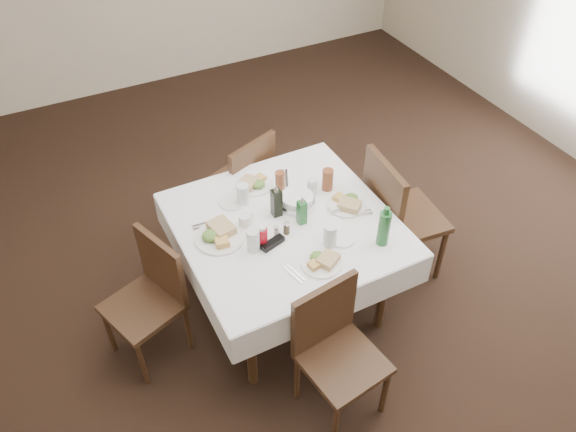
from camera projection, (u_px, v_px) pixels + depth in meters
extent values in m
plane|color=black|center=(307.00, 291.00, 4.05)|extent=(7.00, 7.00, 0.00)
cylinder|color=black|center=(251.00, 346.00, 3.27)|extent=(0.06, 0.06, 0.72)
cylinder|color=black|center=(195.00, 245.00, 3.89)|extent=(0.06, 0.06, 0.72)
cylinder|color=black|center=(384.00, 290.00, 3.59)|extent=(0.06, 0.06, 0.72)
cylinder|color=black|center=(313.00, 205.00, 4.20)|extent=(0.06, 0.06, 0.72)
cube|color=black|center=(285.00, 225.00, 3.49)|extent=(1.17, 1.17, 0.03)
cube|color=white|center=(285.00, 223.00, 3.47)|extent=(1.29, 1.29, 0.01)
cube|color=white|center=(244.00, 180.00, 3.97)|extent=(1.28, 0.02, 0.22)
cube|color=white|center=(338.00, 307.00, 3.12)|extent=(1.28, 0.02, 0.22)
cube|color=white|center=(370.00, 205.00, 3.76)|extent=(0.02, 1.28, 0.22)
cube|color=white|center=(189.00, 270.00, 3.33)|extent=(0.02, 1.28, 0.22)
cube|color=black|center=(236.00, 184.00, 4.26)|extent=(0.55, 0.55, 0.04)
cube|color=black|center=(253.00, 170.00, 4.01)|extent=(0.41, 0.19, 0.47)
cylinder|color=black|center=(239.00, 185.00, 4.60)|extent=(0.04, 0.04, 0.44)
cylinder|color=black|center=(271.00, 205.00, 4.42)|extent=(0.04, 0.04, 0.44)
cylinder|color=black|center=(205.00, 207.00, 4.40)|extent=(0.04, 0.04, 0.44)
cylinder|color=black|center=(238.00, 229.00, 4.21)|extent=(0.04, 0.04, 0.44)
cube|color=black|center=(343.00, 363.00, 3.11)|extent=(0.47, 0.47, 0.04)
cube|color=black|center=(324.00, 315.00, 3.07)|extent=(0.42, 0.10, 0.46)
cylinder|color=black|center=(336.00, 425.00, 3.06)|extent=(0.03, 0.03, 0.43)
cylinder|color=black|center=(297.00, 377.00, 3.28)|extent=(0.03, 0.03, 0.43)
cylinder|color=black|center=(385.00, 391.00, 3.22)|extent=(0.03, 0.03, 0.43)
cylinder|color=black|center=(345.00, 347.00, 3.44)|extent=(0.03, 0.03, 0.43)
cube|color=black|center=(406.00, 217.00, 3.91)|extent=(0.52, 0.52, 0.04)
cube|color=black|center=(383.00, 196.00, 3.68)|extent=(0.09, 0.48, 0.52)
cylinder|color=black|center=(441.00, 254.00, 3.99)|extent=(0.04, 0.04, 0.49)
cylinder|color=black|center=(390.00, 269.00, 3.87)|extent=(0.04, 0.04, 0.49)
cylinder|color=black|center=(411.00, 217.00, 4.27)|extent=(0.04, 0.04, 0.49)
cylinder|color=black|center=(363.00, 231.00, 4.16)|extent=(0.04, 0.04, 0.49)
cube|color=black|center=(143.00, 308.00, 3.41)|extent=(0.52, 0.52, 0.04)
cube|color=black|center=(162.00, 266.00, 3.36)|extent=(0.17, 0.40, 0.45)
cylinder|color=black|center=(109.00, 329.00, 3.54)|extent=(0.03, 0.03, 0.42)
cylinder|color=black|center=(154.00, 298.00, 3.73)|extent=(0.03, 0.03, 0.42)
cylinder|color=black|center=(142.00, 362.00, 3.36)|extent=(0.03, 0.03, 0.42)
cylinder|color=black|center=(188.00, 327.00, 3.55)|extent=(0.03, 0.03, 0.42)
cylinder|color=white|center=(254.00, 185.00, 3.73)|extent=(0.25, 0.25, 0.01)
cube|color=tan|center=(248.00, 183.00, 3.70)|extent=(0.16, 0.16, 0.04)
cube|color=gold|center=(259.00, 179.00, 3.74)|extent=(0.10, 0.09, 0.03)
ellipsoid|color=#336F29|center=(258.00, 184.00, 3.69)|extent=(0.09, 0.08, 0.04)
cylinder|color=white|center=(321.00, 263.00, 3.20)|extent=(0.24, 0.24, 0.01)
cube|color=tan|center=(328.00, 260.00, 3.19)|extent=(0.15, 0.14, 0.04)
cube|color=gold|center=(315.00, 264.00, 3.17)|extent=(0.09, 0.07, 0.03)
ellipsoid|color=#336F29|center=(317.00, 256.00, 3.21)|extent=(0.09, 0.08, 0.04)
cylinder|color=white|center=(346.00, 204.00, 3.58)|extent=(0.26, 0.26, 0.01)
cube|color=tan|center=(349.00, 205.00, 3.53)|extent=(0.17, 0.17, 0.04)
cube|color=gold|center=(341.00, 198.00, 3.59)|extent=(0.09, 0.10, 0.03)
ellipsoid|color=#336F29|center=(351.00, 198.00, 3.59)|extent=(0.10, 0.09, 0.04)
cylinder|color=white|center=(220.00, 237.00, 3.36)|extent=(0.30, 0.30, 0.02)
cube|color=tan|center=(221.00, 228.00, 3.37)|extent=(0.15, 0.18, 0.05)
cube|color=gold|center=(222.00, 240.00, 3.30)|extent=(0.09, 0.11, 0.04)
ellipsoid|color=#336F29|center=(211.00, 235.00, 3.32)|extent=(0.11, 0.10, 0.05)
cylinder|color=white|center=(233.00, 202.00, 3.60)|extent=(0.18, 0.18, 0.01)
cylinder|color=white|center=(342.00, 238.00, 3.35)|extent=(0.16, 0.16, 0.01)
cylinder|color=silver|center=(243.00, 194.00, 3.55)|extent=(0.08, 0.08, 0.15)
cylinder|color=silver|center=(330.00, 235.00, 3.27)|extent=(0.08, 0.08, 0.15)
cylinder|color=silver|center=(312.00, 187.00, 3.63)|extent=(0.06, 0.06, 0.12)
cylinder|color=silver|center=(253.00, 240.00, 3.25)|extent=(0.08, 0.08, 0.14)
cylinder|color=brown|center=(280.00, 181.00, 3.67)|extent=(0.06, 0.06, 0.13)
cylinder|color=brown|center=(328.00, 180.00, 3.66)|extent=(0.07, 0.07, 0.15)
cylinder|color=silver|center=(297.00, 202.00, 3.58)|extent=(0.23, 0.23, 0.04)
cylinder|color=white|center=(297.00, 199.00, 3.55)|extent=(0.21, 0.21, 0.05)
cube|color=black|center=(276.00, 203.00, 3.46)|extent=(0.06, 0.06, 0.19)
cone|color=silver|center=(276.00, 188.00, 3.38)|extent=(0.03, 0.03, 0.05)
cube|color=#22632C|center=(302.00, 212.00, 3.41)|extent=(0.05, 0.05, 0.16)
cone|color=silver|center=(302.00, 199.00, 3.34)|extent=(0.03, 0.03, 0.05)
cylinder|color=#AA0A18|center=(262.00, 237.00, 3.28)|extent=(0.07, 0.07, 0.12)
cylinder|color=white|center=(261.00, 228.00, 3.23)|extent=(0.05, 0.05, 0.02)
cylinder|color=white|center=(276.00, 233.00, 3.35)|extent=(0.03, 0.03, 0.06)
cylinder|color=silver|center=(276.00, 228.00, 3.33)|extent=(0.03, 0.03, 0.01)
cylinder|color=#3F3423|center=(286.00, 229.00, 3.37)|extent=(0.04, 0.04, 0.07)
cylinder|color=silver|center=(286.00, 224.00, 3.34)|extent=(0.04, 0.04, 0.01)
cylinder|color=white|center=(245.00, 226.00, 3.44)|extent=(0.12, 0.12, 0.01)
cylinder|color=white|center=(245.00, 220.00, 3.41)|extent=(0.07, 0.07, 0.08)
cylinder|color=black|center=(244.00, 217.00, 3.39)|extent=(0.06, 0.06, 0.01)
torus|color=white|center=(251.00, 217.00, 3.43)|extent=(0.05, 0.02, 0.05)
cube|color=black|center=(273.00, 243.00, 3.31)|extent=(0.16, 0.09, 0.03)
cylinder|color=#22632C|center=(384.00, 228.00, 3.26)|extent=(0.07, 0.07, 0.23)
cylinder|color=#22632C|center=(387.00, 211.00, 3.17)|extent=(0.03, 0.03, 0.04)
cube|color=white|center=(335.00, 209.00, 3.53)|extent=(0.08, 0.05, 0.04)
cube|color=pink|center=(335.00, 208.00, 3.53)|extent=(0.06, 0.03, 0.02)
cube|color=silver|center=(282.00, 178.00, 3.79)|extent=(0.10, 0.18, 0.01)
cube|color=silver|center=(287.00, 178.00, 3.79)|extent=(0.10, 0.18, 0.01)
cube|color=silver|center=(296.00, 273.00, 3.15)|extent=(0.05, 0.15, 0.01)
cube|color=silver|center=(293.00, 275.00, 3.14)|extent=(0.05, 0.15, 0.01)
cube|color=silver|center=(357.00, 216.00, 3.51)|extent=(0.21, 0.07, 0.01)
cube|color=silver|center=(355.00, 212.00, 3.53)|extent=(0.21, 0.07, 0.01)
cube|color=silver|center=(206.00, 223.00, 3.46)|extent=(0.18, 0.03, 0.01)
cube|color=silver|center=(207.00, 226.00, 3.44)|extent=(0.18, 0.03, 0.01)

